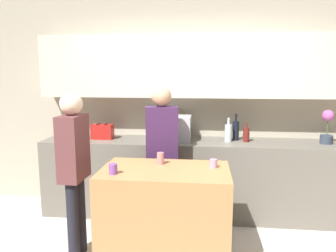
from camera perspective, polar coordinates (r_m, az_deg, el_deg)
back_wall at (r=4.18m, az=4.17°, el=6.34°), size 6.40×0.40×2.70m
back_counter at (r=4.11m, az=3.85°, el=-8.93°), size 3.60×0.62×0.93m
kitchen_island at (r=3.11m, az=-0.53°, el=-15.48°), size 1.15×0.70×0.90m
microwave at (r=3.99m, az=0.24°, el=-0.36°), size 0.52×0.39×0.30m
toaster at (r=4.17m, az=-11.35°, el=-0.94°), size 0.26×0.16×0.18m
potted_plant at (r=4.20m, az=25.98°, el=-0.14°), size 0.14×0.14×0.39m
bottle_0 at (r=3.98m, az=10.45°, el=-1.13°), size 0.09×0.09×0.29m
bottle_1 at (r=4.08m, az=11.72°, el=-0.70°), size 0.08×0.08×0.32m
bottle_2 at (r=4.01m, az=13.47°, el=-1.45°), size 0.08×0.08×0.23m
cup_0 at (r=2.84m, az=-9.54°, el=-7.38°), size 0.07×0.07×0.09m
cup_1 at (r=3.01m, az=7.91°, el=-6.48°), size 0.07×0.07×0.08m
cup_2 at (r=3.09m, az=-1.32°, el=-5.66°), size 0.07×0.07×0.11m
person_left at (r=3.53m, az=-1.12°, el=-3.79°), size 0.37×0.25×1.61m
person_center at (r=3.18m, az=-16.06°, el=-6.04°), size 0.21×0.35×1.58m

